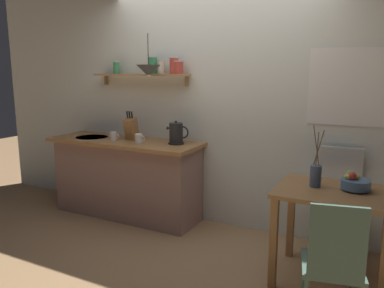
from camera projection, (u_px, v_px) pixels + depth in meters
The scene contains 14 objects.
ground_plane at pixel (189, 242), 3.83m from camera, with size 14.00×14.00×0.00m, color #A87F56.
back_wall at pixel (235, 103), 4.05m from camera, with size 6.80×0.11×2.70m.
kitchen_counter at pixel (127, 177), 4.48m from camera, with size 1.83×0.63×0.91m.
wall_shelf at pixel (152, 70), 4.27m from camera, with size 1.22×0.20×0.32m.
dining_table at pixel (333, 208), 3.00m from camera, with size 0.87×0.69×0.77m.
dining_chair_near at pixel (334, 262), 2.41m from camera, with size 0.46×0.47×0.91m.
dining_chair_far at pixel (338, 198), 3.51m from camera, with size 0.46×0.46×1.00m.
fruit_bowl at pixel (355, 183), 2.97m from camera, with size 0.22×0.22×0.15m.
twig_vase at pixel (316, 175), 3.05m from camera, with size 0.09×0.09×0.50m.
electric_kettle at pixel (176, 134), 4.11m from camera, with size 0.26×0.17×0.25m.
knife_block at pixel (131, 128), 4.35m from camera, with size 0.11×0.17×0.33m.
coffee_mug_by_sink at pixel (114, 136), 4.34m from camera, with size 0.12×0.08×0.10m.
coffee_mug_spare at pixel (139, 138), 4.18m from camera, with size 0.12×0.08×0.10m.
pendant_lamp at pixel (148, 71), 4.01m from camera, with size 0.26×0.26×0.44m.
Camera 1 is at (1.67, -3.17, 1.69)m, focal length 35.76 mm.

